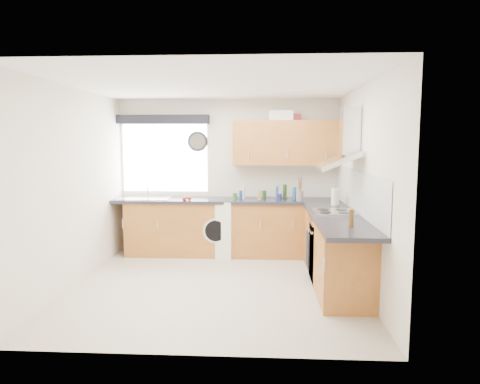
# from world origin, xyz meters

# --- Properties ---
(ground_plane) EXTENTS (3.60, 3.60, 0.00)m
(ground_plane) POSITION_xyz_m (0.00, 0.00, 0.00)
(ground_plane) COLOR beige
(ceiling) EXTENTS (3.60, 3.60, 0.02)m
(ceiling) POSITION_xyz_m (0.00, 0.00, 2.50)
(ceiling) COLOR white
(ceiling) RESTS_ON wall_back
(wall_back) EXTENTS (3.60, 0.02, 2.50)m
(wall_back) POSITION_xyz_m (0.00, 1.80, 1.25)
(wall_back) COLOR silver
(wall_back) RESTS_ON ground_plane
(wall_front) EXTENTS (3.60, 0.02, 2.50)m
(wall_front) POSITION_xyz_m (0.00, -1.80, 1.25)
(wall_front) COLOR silver
(wall_front) RESTS_ON ground_plane
(wall_left) EXTENTS (0.02, 3.60, 2.50)m
(wall_left) POSITION_xyz_m (-1.80, 0.00, 1.25)
(wall_left) COLOR silver
(wall_left) RESTS_ON ground_plane
(wall_right) EXTENTS (0.02, 3.60, 2.50)m
(wall_right) POSITION_xyz_m (1.80, 0.00, 1.25)
(wall_right) COLOR silver
(wall_right) RESTS_ON ground_plane
(window) EXTENTS (1.40, 0.02, 1.10)m
(window) POSITION_xyz_m (-1.05, 1.79, 1.55)
(window) COLOR white
(window) RESTS_ON wall_back
(window_blind) EXTENTS (1.50, 0.18, 0.14)m
(window_blind) POSITION_xyz_m (-1.05, 1.70, 2.18)
(window_blind) COLOR black
(window_blind) RESTS_ON wall_back
(splashback) EXTENTS (0.01, 3.00, 0.54)m
(splashback) POSITION_xyz_m (1.79, 0.30, 1.18)
(splashback) COLOR white
(splashback) RESTS_ON wall_right
(base_cab_back) EXTENTS (3.00, 0.58, 0.86)m
(base_cab_back) POSITION_xyz_m (-0.10, 1.51, 0.43)
(base_cab_back) COLOR #955723
(base_cab_back) RESTS_ON ground_plane
(base_cab_corner) EXTENTS (0.60, 0.60, 0.86)m
(base_cab_corner) POSITION_xyz_m (1.50, 1.50, 0.43)
(base_cab_corner) COLOR #955723
(base_cab_corner) RESTS_ON ground_plane
(base_cab_right) EXTENTS (0.58, 2.10, 0.86)m
(base_cab_right) POSITION_xyz_m (1.51, 0.15, 0.43)
(base_cab_right) COLOR #955723
(base_cab_right) RESTS_ON ground_plane
(worktop_back) EXTENTS (3.60, 0.62, 0.05)m
(worktop_back) POSITION_xyz_m (0.00, 1.50, 0.89)
(worktop_back) COLOR black
(worktop_back) RESTS_ON base_cab_back
(worktop_right) EXTENTS (0.62, 2.42, 0.05)m
(worktop_right) POSITION_xyz_m (1.50, 0.00, 0.89)
(worktop_right) COLOR black
(worktop_right) RESTS_ON base_cab_right
(sink) EXTENTS (0.84, 0.46, 0.10)m
(sink) POSITION_xyz_m (-1.33, 1.50, 0.95)
(sink) COLOR silver
(sink) RESTS_ON worktop_back
(oven) EXTENTS (0.56, 0.58, 0.85)m
(oven) POSITION_xyz_m (1.50, 0.30, 0.42)
(oven) COLOR black
(oven) RESTS_ON ground_plane
(hob_plate) EXTENTS (0.52, 0.52, 0.01)m
(hob_plate) POSITION_xyz_m (1.50, 0.30, 0.92)
(hob_plate) COLOR silver
(hob_plate) RESTS_ON worktop_right
(extractor_hood) EXTENTS (0.52, 0.78, 0.66)m
(extractor_hood) POSITION_xyz_m (1.60, 0.30, 1.77)
(extractor_hood) COLOR silver
(extractor_hood) RESTS_ON wall_right
(upper_cabinets) EXTENTS (1.70, 0.35, 0.70)m
(upper_cabinets) POSITION_xyz_m (0.95, 1.62, 1.80)
(upper_cabinets) COLOR #955723
(upper_cabinets) RESTS_ON wall_back
(washing_machine) EXTENTS (0.72, 0.70, 0.90)m
(washing_machine) POSITION_xyz_m (-0.15, 1.52, 0.45)
(washing_machine) COLOR white
(washing_machine) RESTS_ON ground_plane
(wall_clock) EXTENTS (0.33, 0.04, 0.33)m
(wall_clock) POSITION_xyz_m (-0.50, 1.76, 1.82)
(wall_clock) COLOR black
(wall_clock) RESTS_ON wall_back
(casserole) EXTENTS (0.39, 0.29, 0.16)m
(casserole) POSITION_xyz_m (0.86, 1.72, 2.23)
(casserole) COLOR white
(casserole) RESTS_ON upper_cabinets
(storage_box) EXTENTS (0.27, 0.24, 0.10)m
(storage_box) POSITION_xyz_m (1.04, 1.72, 2.20)
(storage_box) COLOR #A52838
(storage_box) RESTS_ON upper_cabinets
(utensil_pot) EXTENTS (0.11, 0.11, 0.15)m
(utensil_pot) POSITION_xyz_m (1.15, 1.35, 0.99)
(utensil_pot) COLOR #786758
(utensil_pot) RESTS_ON worktop_back
(kitchen_roll) EXTENTS (0.12, 0.12, 0.24)m
(kitchen_roll) POSITION_xyz_m (1.62, 0.92, 1.03)
(kitchen_roll) COLOR white
(kitchen_roll) RESTS_ON worktop_right
(tomato_cluster) EXTENTS (0.17, 0.17, 0.06)m
(tomato_cluster) POSITION_xyz_m (-0.62, 1.30, 0.94)
(tomato_cluster) COLOR #9E1E0A
(tomato_cluster) RESTS_ON worktop_back
(jar_0) EXTENTS (0.04, 0.04, 0.21)m
(jar_0) POSITION_xyz_m (0.80, 1.50, 1.01)
(jar_0) COLOR navy
(jar_0) RESTS_ON worktop_back
(jar_1) EXTENTS (0.06, 0.06, 0.20)m
(jar_1) POSITION_xyz_m (1.07, 1.44, 1.01)
(jar_1) COLOR navy
(jar_1) RESTS_ON worktop_back
(jar_2) EXTENTS (0.08, 0.08, 0.10)m
(jar_2) POSITION_xyz_m (0.14, 1.43, 0.96)
(jar_2) COLOR #23561E
(jar_2) RESTS_ON worktop_back
(jar_3) EXTENTS (0.06, 0.06, 0.12)m
(jar_3) POSITION_xyz_m (0.60, 1.63, 0.97)
(jar_3) COLOR #17431C
(jar_3) RESTS_ON worktop_back
(jar_4) EXTENTS (0.04, 0.04, 0.21)m
(jar_4) POSITION_xyz_m (0.27, 1.49, 1.01)
(jar_4) COLOR #B1A397
(jar_4) RESTS_ON worktop_back
(jar_5) EXTENTS (0.07, 0.07, 0.10)m
(jar_5) POSITION_xyz_m (0.84, 1.42, 0.96)
(jar_5) COLOR #1D1854
(jar_5) RESTS_ON worktop_back
(jar_6) EXTENTS (0.06, 0.06, 0.14)m
(jar_6) POSITION_xyz_m (0.53, 1.44, 0.98)
(jar_6) COLOR olive
(jar_6) RESTS_ON worktop_back
(jar_7) EXTENTS (0.06, 0.06, 0.13)m
(jar_7) POSITION_xyz_m (0.22, 1.54, 0.97)
(jar_7) COLOR navy
(jar_7) RESTS_ON worktop_back
(jar_8) EXTENTS (0.06, 0.06, 0.22)m
(jar_8) POSITION_xyz_m (0.93, 1.61, 1.02)
(jar_8) COLOR #1A3914
(jar_8) RESTS_ON worktop_back
(bottle_0) EXTENTS (0.06, 0.06, 0.19)m
(bottle_0) POSITION_xyz_m (1.53, -0.68, 1.01)
(bottle_0) COLOR brown
(bottle_0) RESTS_ON worktop_right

